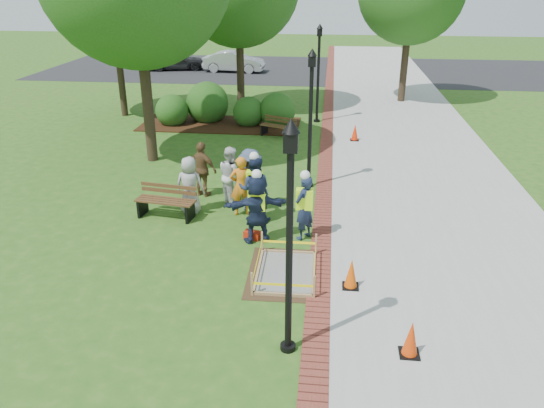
# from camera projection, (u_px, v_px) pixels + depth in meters

# --- Properties ---
(ground) EXTENTS (100.00, 100.00, 0.00)m
(ground) POSITION_uv_depth(u_px,v_px,m) (245.00, 262.00, 12.44)
(ground) COLOR #285116
(ground) RESTS_ON ground
(sidewalk) EXTENTS (6.00, 60.00, 0.02)m
(sidewalk) POSITION_uv_depth(u_px,v_px,m) (409.00, 143.00, 21.04)
(sidewalk) COLOR #9E9E99
(sidewalk) RESTS_ON ground
(brick_edging) EXTENTS (0.50, 60.00, 0.03)m
(brick_edging) POSITION_uv_depth(u_px,v_px,m) (327.00, 141.00, 21.36)
(brick_edging) COLOR maroon
(brick_edging) RESTS_ON ground
(mulch_bed) EXTENTS (7.00, 3.00, 0.05)m
(mulch_bed) POSITION_uv_depth(u_px,v_px,m) (221.00, 124.00, 23.66)
(mulch_bed) COLOR #381E0F
(mulch_bed) RESTS_ON ground
(parking_lot) EXTENTS (36.00, 12.00, 0.01)m
(parking_lot) POSITION_uv_depth(u_px,v_px,m) (305.00, 70.00, 37.02)
(parking_lot) COLOR black
(parking_lot) RESTS_ON ground
(wet_concrete_pad) EXTENTS (1.74, 2.33, 0.55)m
(wet_concrete_pad) POSITION_uv_depth(u_px,v_px,m) (286.00, 264.00, 11.89)
(wet_concrete_pad) COLOR #47331E
(wet_concrete_pad) RESTS_ON ground
(bench_near) EXTENTS (1.71, 0.79, 0.89)m
(bench_near) POSITION_uv_depth(u_px,v_px,m) (166.00, 208.00, 14.62)
(bench_near) COLOR brown
(bench_near) RESTS_ON ground
(bench_far) EXTENTS (1.54, 1.05, 0.80)m
(bench_far) POSITION_uv_depth(u_px,v_px,m) (278.00, 131.00, 21.83)
(bench_far) COLOR #52391C
(bench_far) RESTS_ON ground
(cone_front) EXTENTS (0.36, 0.36, 0.71)m
(cone_front) POSITION_uv_depth(u_px,v_px,m) (411.00, 339.00, 9.30)
(cone_front) COLOR black
(cone_front) RESTS_ON ground
(cone_back) EXTENTS (0.35, 0.35, 0.69)m
(cone_back) POSITION_uv_depth(u_px,v_px,m) (351.00, 274.00, 11.32)
(cone_back) COLOR black
(cone_back) RESTS_ON ground
(cone_far) EXTENTS (0.35, 0.35, 0.68)m
(cone_far) POSITION_uv_depth(u_px,v_px,m) (355.00, 133.00, 21.29)
(cone_far) COLOR black
(cone_far) RESTS_ON ground
(toolbox) EXTENTS (0.46, 0.33, 0.21)m
(toolbox) POSITION_uv_depth(u_px,v_px,m) (252.00, 235.00, 13.51)
(toolbox) COLOR red
(toolbox) RESTS_ON ground
(lamp_near) EXTENTS (0.28, 0.28, 4.26)m
(lamp_near) POSITION_uv_depth(u_px,v_px,m) (290.00, 226.00, 8.59)
(lamp_near) COLOR black
(lamp_near) RESTS_ON ground
(lamp_mid) EXTENTS (0.28, 0.28, 4.26)m
(lamp_mid) POSITION_uv_depth(u_px,v_px,m) (311.00, 109.00, 15.87)
(lamp_mid) COLOR black
(lamp_mid) RESTS_ON ground
(lamp_far) EXTENTS (0.28, 0.28, 4.26)m
(lamp_far) POSITION_uv_depth(u_px,v_px,m) (318.00, 66.00, 23.15)
(lamp_far) COLOR black
(lamp_far) RESTS_ON ground
(shrub_a) EXTENTS (1.45, 1.45, 1.45)m
(shrub_a) POSITION_uv_depth(u_px,v_px,m) (173.00, 124.00, 23.70)
(shrub_a) COLOR #1C4914
(shrub_a) RESTS_ON ground
(shrub_b) EXTENTS (1.92, 1.92, 1.92)m
(shrub_b) POSITION_uv_depth(u_px,v_px,m) (208.00, 121.00, 24.29)
(shrub_b) COLOR #1C4914
(shrub_b) RESTS_ON ground
(shrub_c) EXTENTS (1.37, 1.37, 1.37)m
(shrub_c) POSITION_uv_depth(u_px,v_px,m) (249.00, 125.00, 23.60)
(shrub_c) COLOR #1C4914
(shrub_c) RESTS_ON ground
(shrub_d) EXTENTS (1.59, 1.59, 1.59)m
(shrub_d) POSITION_uv_depth(u_px,v_px,m) (277.00, 126.00, 23.53)
(shrub_d) COLOR #1C4914
(shrub_d) RESTS_ON ground
(shrub_e) EXTENTS (0.86, 0.86, 0.86)m
(shrub_e) POSITION_uv_depth(u_px,v_px,m) (217.00, 118.00, 24.78)
(shrub_e) COLOR #1C4914
(shrub_e) RESTS_ON ground
(casual_person_a) EXTENTS (0.54, 0.36, 1.63)m
(casual_person_a) POSITION_uv_depth(u_px,v_px,m) (190.00, 185.00, 14.74)
(casual_person_a) COLOR #9F9F9F
(casual_person_a) RESTS_ON ground
(casual_person_b) EXTENTS (0.62, 0.48, 1.70)m
(casual_person_b) POSITION_uv_depth(u_px,v_px,m) (241.00, 186.00, 14.58)
(casual_person_b) COLOR orange
(casual_person_b) RESTS_ON ground
(casual_person_c) EXTENTS (0.60, 0.65, 1.70)m
(casual_person_c) POSITION_uv_depth(u_px,v_px,m) (231.00, 175.00, 15.36)
(casual_person_c) COLOR silver
(casual_person_c) RESTS_ON ground
(casual_person_d) EXTENTS (0.63, 0.53, 1.69)m
(casual_person_d) POSITION_uv_depth(u_px,v_px,m) (202.00, 170.00, 15.82)
(casual_person_d) COLOR brown
(casual_person_d) RESTS_ON ground
(casual_person_e) EXTENTS (0.69, 0.62, 1.81)m
(casual_person_e) POSITION_uv_depth(u_px,v_px,m) (250.00, 180.00, 14.83)
(casual_person_e) COLOR #374661
(casual_person_e) RESTS_ON ground
(hivis_worker_a) EXTENTS (0.65, 0.51, 1.92)m
(hivis_worker_a) POSITION_uv_depth(u_px,v_px,m) (257.00, 207.00, 13.06)
(hivis_worker_a) COLOR #17233C
(hivis_worker_a) RESTS_ON ground
(hivis_worker_b) EXTENTS (0.60, 0.64, 1.84)m
(hivis_worker_b) POSITION_uv_depth(u_px,v_px,m) (304.00, 205.00, 13.23)
(hivis_worker_b) COLOR #192643
(hivis_worker_b) RESTS_ON ground
(hivis_worker_c) EXTENTS (0.60, 0.41, 1.96)m
(hivis_worker_c) POSITION_uv_depth(u_px,v_px,m) (254.00, 187.00, 14.19)
(hivis_worker_c) COLOR #192841
(hivis_worker_c) RESTS_ON ground
(parked_car_a) EXTENTS (2.95, 4.94, 1.51)m
(parked_car_a) POSITION_uv_depth(u_px,v_px,m) (176.00, 70.00, 36.92)
(parked_car_a) COLOR black
(parked_car_a) RESTS_ON ground
(parked_car_b) EXTENTS (2.27, 4.67, 1.48)m
(parked_car_b) POSITION_uv_depth(u_px,v_px,m) (234.00, 72.00, 36.18)
(parked_car_b) COLOR #AAABAF
(parked_car_b) RESTS_ON ground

